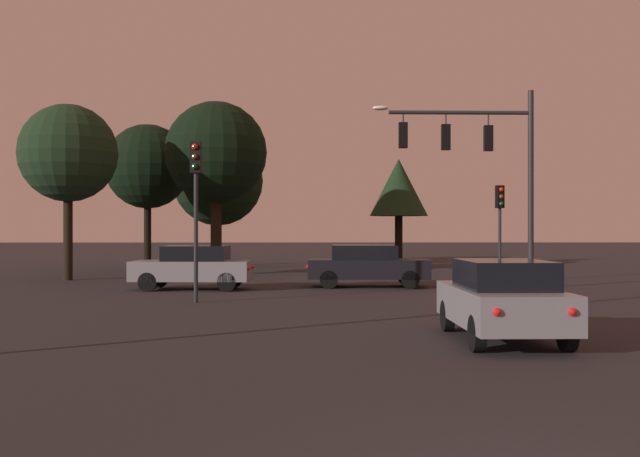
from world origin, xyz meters
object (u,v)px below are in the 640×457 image
car_nearside_lane (502,299)px  tree_behind_sign (68,154)px  traffic_light_corner_left (500,213)px  car_crossing_right (368,265)px  tree_left_far (216,153)px  tree_center_horizon (399,188)px  tree_lot_edge (218,181)px  traffic_signal_mast_arm (482,155)px  tree_right_cluster (148,167)px  car_crossing_left (193,267)px  traffic_light_corner_right (196,189)px

car_nearside_lane → tree_behind_sign: size_ratio=0.56×
traffic_light_corner_left → car_crossing_right: size_ratio=0.86×
car_crossing_right → tree_left_far: size_ratio=0.56×
tree_behind_sign → tree_center_horizon: (14.94, 11.17, -0.79)m
car_crossing_right → tree_lot_edge: size_ratio=0.60×
traffic_signal_mast_arm → tree_right_cluster: size_ratio=0.95×
car_crossing_left → tree_right_cluster: tree_right_cluster is taller
tree_center_horizon → tree_right_cluster: bearing=-161.7°
traffic_light_corner_right → tree_behind_sign: bearing=125.3°
car_nearside_lane → tree_lot_edge: (-8.87, 28.77, 4.05)m
car_nearside_lane → tree_right_cluster: 26.74m
tree_left_far → tree_center_horizon: tree_left_far is taller
tree_right_cluster → tree_lot_edge: tree_lot_edge is taller
traffic_light_corner_left → tree_right_cluster: tree_right_cluster is taller
car_crossing_left → tree_right_cluster: 13.19m
tree_left_far → tree_lot_edge: tree_left_far is taller
tree_behind_sign → tree_lot_edge: bearing=68.7°
car_crossing_left → traffic_light_corner_right: bearing=-80.1°
traffic_light_corner_left → car_crossing_left: (-11.58, -3.57, -1.93)m
traffic_signal_mast_arm → car_nearside_lane: 13.04m
traffic_signal_mast_arm → car_crossing_right: 5.64m
traffic_signal_mast_arm → tree_lot_edge: bearing=124.3°
traffic_signal_mast_arm → tree_right_cluster: bearing=141.2°
car_nearside_lane → car_crossing_left: (-7.67, 11.87, 0.00)m
car_crossing_right → traffic_light_corner_right: bearing=-133.4°
traffic_light_corner_right → car_crossing_right: (5.35, 5.65, -2.45)m
tree_center_horizon → tree_lot_edge: 10.30m
tree_right_cluster → tree_center_horizon: bearing=18.3°
car_crossing_right → car_nearside_lane: bearing=-83.3°
traffic_light_corner_left → tree_behind_sign: (-17.46, 1.33, 2.46)m
traffic_light_corner_left → tree_center_horizon: tree_center_horizon is taller
tree_center_horizon → car_crossing_left: bearing=-119.4°
car_nearside_lane → traffic_light_corner_left: bearing=75.8°
traffic_light_corner_right → tree_lot_edge: bearing=95.3°
tree_behind_sign → tree_left_far: tree_left_far is taller
traffic_signal_mast_arm → car_crossing_right: size_ratio=1.56×
car_nearside_lane → car_crossing_right: (-1.53, 13.01, 0.00)m
car_crossing_left → tree_lot_edge: tree_lot_edge is taller
traffic_light_corner_right → car_nearside_lane: bearing=-46.9°
traffic_light_corner_left → car_crossing_right: (-5.44, -2.44, -1.93)m
traffic_light_corner_right → tree_behind_sign: size_ratio=0.64×
traffic_light_corner_right → car_nearside_lane: size_ratio=1.14×
car_crossing_right → tree_lot_edge: 17.85m
traffic_light_corner_left → tree_left_far: 13.02m
car_crossing_left → tree_lot_edge: size_ratio=0.56×
car_crossing_left → tree_left_far: tree_left_far is taller
tree_right_cluster → car_crossing_left: bearing=-70.7°
tree_behind_sign → tree_right_cluster: tree_right_cluster is taller
traffic_signal_mast_arm → car_nearside_lane: (-2.44, -12.19, -3.93)m
tree_behind_sign → tree_lot_edge: tree_lot_edge is taller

